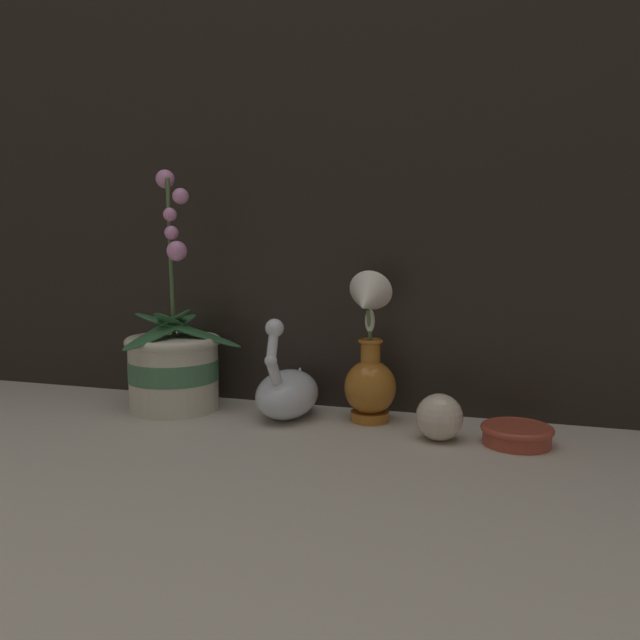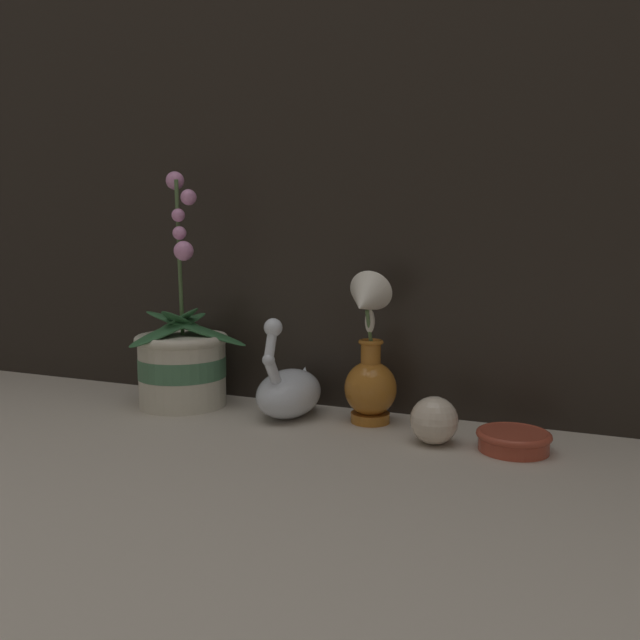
# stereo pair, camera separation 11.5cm
# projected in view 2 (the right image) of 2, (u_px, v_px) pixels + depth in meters

# --- Properties ---
(ground_plane) EXTENTS (2.80, 2.80, 0.00)m
(ground_plane) POSITION_uv_depth(u_px,v_px,m) (300.00, 439.00, 1.06)
(ground_plane) COLOR #BCB2A3
(window_backdrop) EXTENTS (2.80, 0.03, 1.20)m
(window_backdrop) POSITION_uv_depth(u_px,v_px,m) (350.00, 105.00, 1.21)
(window_backdrop) COLOR black
(window_backdrop) RESTS_ON ground_plane
(orchid_potted_plant) EXTENTS (0.25, 0.25, 0.48)m
(orchid_potted_plant) POSITION_uv_depth(u_px,v_px,m) (182.00, 360.00, 1.28)
(orchid_potted_plant) COLOR beige
(orchid_potted_plant) RESTS_ON ground_plane
(swan_figurine) EXTENTS (0.11, 0.20, 0.20)m
(swan_figurine) POSITION_uv_depth(u_px,v_px,m) (289.00, 390.00, 1.20)
(swan_figurine) COLOR silver
(swan_figurine) RESTS_ON ground_plane
(blue_vase) EXTENTS (0.10, 0.13, 0.28)m
(blue_vase) POSITION_uv_depth(u_px,v_px,m) (369.00, 364.00, 1.14)
(blue_vase) COLOR #B26B23
(blue_vase) RESTS_ON ground_plane
(glass_sphere) EXTENTS (0.08, 0.08, 0.08)m
(glass_sphere) POSITION_uv_depth(u_px,v_px,m) (434.00, 420.00, 1.03)
(glass_sphere) COLOR beige
(glass_sphere) RESTS_ON ground_plane
(amber_dish) EXTENTS (0.12, 0.12, 0.03)m
(amber_dish) POSITION_uv_depth(u_px,v_px,m) (514.00, 439.00, 1.00)
(amber_dish) COLOR #A8422D
(amber_dish) RESTS_ON ground_plane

